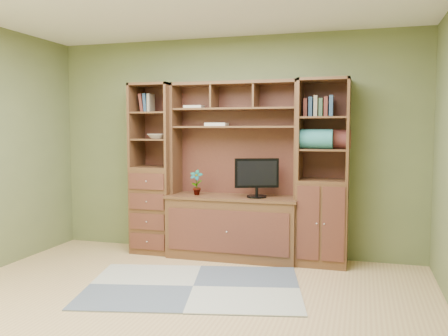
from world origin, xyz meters
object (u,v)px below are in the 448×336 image
(center_hutch, at_px, (233,171))
(left_tower, at_px, (155,168))
(monitor, at_px, (257,171))
(right_tower, at_px, (323,173))

(center_hutch, height_order, left_tower, same)
(left_tower, height_order, monitor, left_tower)
(right_tower, xyz_separation_m, monitor, (-0.73, -0.07, 0.01))
(left_tower, distance_m, monitor, 1.29)
(right_tower, distance_m, monitor, 0.74)
(monitor, bearing_deg, center_hutch, 151.93)
(left_tower, relative_size, right_tower, 1.00)
(right_tower, bearing_deg, left_tower, 180.00)
(right_tower, relative_size, monitor, 3.34)
(center_hutch, bearing_deg, monitor, -6.82)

